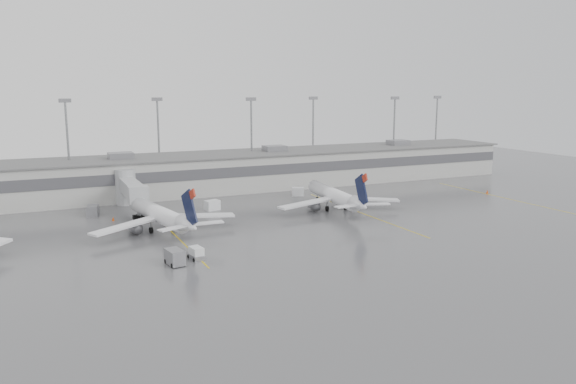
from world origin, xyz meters
name	(u,v)px	position (x,y,z in m)	size (l,w,h in m)	color
ground	(344,260)	(0.00, 0.00, 0.00)	(260.00, 260.00, 0.00)	#4F4F52
terminal	(213,172)	(-0.01, 57.98, 4.17)	(152.00, 17.00, 9.45)	#AEAEA8
light_masts	(205,135)	(0.00, 63.75, 12.03)	(142.40, 8.00, 20.60)	gray
jet_bridge_right	(129,188)	(-20.50, 45.72, 3.87)	(4.00, 17.20, 7.00)	#9B9DA0
stand_markings	(273,222)	(0.00, 24.00, 0.01)	(105.25, 40.00, 0.01)	gold
jet_mid_left	(161,214)	(-18.88, 25.78, 2.72)	(23.75, 26.84, 8.75)	white
jet_mid_right	(336,196)	(14.42, 27.91, 2.72)	(24.01, 27.04, 8.76)	white
baggage_tug	(196,254)	(-17.88, 8.55, 0.65)	(2.04, 2.82, 1.68)	white
baggage_cart	(175,257)	(-21.08, 7.35, 1.06)	(2.26, 3.39, 2.02)	slate
gse_uld_b	(212,205)	(-6.70, 37.56, 0.94)	(2.64, 1.76, 1.87)	white
gse_uld_c	(298,192)	(14.35, 44.03, 0.88)	(2.47, 1.65, 1.75)	white
gse_loader	(93,211)	(-27.65, 41.88, 0.95)	(1.90, 3.04, 1.90)	slate
cone_b	(113,219)	(-24.91, 36.32, 0.36)	(0.45, 0.45, 0.72)	#E04704
cone_c	(323,197)	(17.28, 38.09, 0.39)	(0.49, 0.49, 0.77)	#E04704
cone_d	(487,192)	(53.15, 29.02, 0.39)	(0.48, 0.48, 0.77)	#E04704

